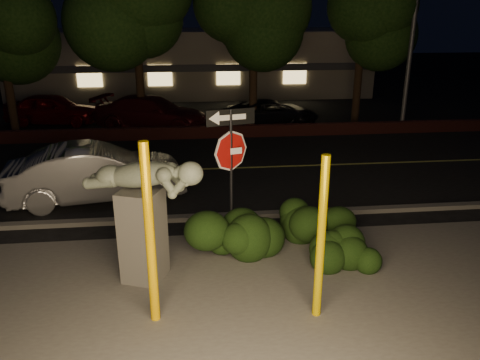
% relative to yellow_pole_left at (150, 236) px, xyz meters
% --- Properties ---
extents(ground, '(90.00, 90.00, 0.00)m').
position_rel_yellow_pole_left_xyz_m(ground, '(1.08, 11.17, -1.58)').
color(ground, black).
rests_on(ground, ground).
extents(patio, '(14.00, 6.00, 0.02)m').
position_rel_yellow_pole_left_xyz_m(patio, '(1.08, 0.17, -1.57)').
color(patio, '#4C4944').
rests_on(patio, ground).
extents(road, '(80.00, 8.00, 0.01)m').
position_rel_yellow_pole_left_xyz_m(road, '(1.08, 8.17, -1.57)').
color(road, black).
rests_on(road, ground).
extents(lane_marking, '(80.00, 0.12, 0.00)m').
position_rel_yellow_pole_left_xyz_m(lane_marking, '(1.08, 8.17, -1.56)').
color(lane_marking, '#ADAC45').
rests_on(lane_marking, road).
extents(curb, '(80.00, 0.25, 0.12)m').
position_rel_yellow_pole_left_xyz_m(curb, '(1.08, 4.07, -1.52)').
color(curb, '#4C4944').
rests_on(curb, ground).
extents(brick_wall, '(40.00, 0.35, 0.50)m').
position_rel_yellow_pole_left_xyz_m(brick_wall, '(1.08, 12.47, -1.33)').
color(brick_wall, '#441915').
rests_on(brick_wall, ground).
extents(parking_lot, '(40.00, 12.00, 0.01)m').
position_rel_yellow_pole_left_xyz_m(parking_lot, '(1.08, 18.17, -1.57)').
color(parking_lot, black).
rests_on(parking_lot, ground).
extents(building, '(22.00, 10.20, 4.00)m').
position_rel_yellow_pole_left_xyz_m(building, '(1.08, 26.16, 0.42)').
color(building, slate).
rests_on(building, ground).
extents(tree_far_d, '(4.40, 4.40, 7.42)m').
position_rel_yellow_pole_left_xyz_m(tree_far_d, '(8.58, 14.47, 3.84)').
color(tree_far_d, black).
rests_on(tree_far_d, ground).
extents(yellow_pole_left, '(0.16, 0.16, 3.16)m').
position_rel_yellow_pole_left_xyz_m(yellow_pole_left, '(0.00, 0.00, 0.00)').
color(yellow_pole_left, '#FCBA00').
rests_on(yellow_pole_left, ground).
extents(yellow_pole_right, '(0.15, 0.15, 2.91)m').
position_rel_yellow_pole_left_xyz_m(yellow_pole_right, '(2.77, -0.17, -0.12)').
color(yellow_pole_right, '#D8B500').
rests_on(yellow_pole_right, ground).
extents(signpost, '(1.03, 0.28, 3.11)m').
position_rel_yellow_pole_left_xyz_m(signpost, '(1.55, 2.57, 0.64)').
color(signpost, black).
rests_on(signpost, ground).
extents(sculpture, '(2.30, 1.34, 2.50)m').
position_rel_yellow_pole_left_xyz_m(sculpture, '(-0.23, 1.36, -0.04)').
color(sculpture, '#4C4944').
rests_on(sculpture, ground).
extents(hedge_center, '(2.23, 1.19, 1.12)m').
position_rel_yellow_pole_left_xyz_m(hedge_center, '(1.61, 2.09, -1.02)').
color(hedge_center, black).
rests_on(hedge_center, ground).
extents(hedge_right, '(2.00, 1.30, 1.22)m').
position_rel_yellow_pole_left_xyz_m(hedge_right, '(3.60, 2.59, -0.97)').
color(hedge_right, black).
rests_on(hedge_right, ground).
extents(hedge_far_right, '(1.30, 0.82, 0.90)m').
position_rel_yellow_pole_left_xyz_m(hedge_far_right, '(3.81, 1.38, -1.13)').
color(hedge_far_right, black).
rests_on(hedge_far_right, ground).
extents(silver_sedan, '(4.99, 2.51, 1.57)m').
position_rel_yellow_pole_left_xyz_m(silver_sedan, '(-1.92, 5.78, -0.79)').
color(silver_sedan, '#ADADB2').
rests_on(silver_sedan, ground).
extents(parked_car_red, '(4.51, 2.37, 1.46)m').
position_rel_yellow_pole_left_xyz_m(parked_car_red, '(-5.71, 15.89, -0.85)').
color(parked_car_red, '#65080C').
rests_on(parked_car_red, ground).
extents(parked_car_darkred, '(5.56, 3.62, 1.50)m').
position_rel_yellow_pole_left_xyz_m(parked_car_darkred, '(-0.98, 14.36, -0.83)').
color(parked_car_darkred, '#470F15').
rests_on(parked_car_darkred, ground).
extents(parked_car_dark, '(4.80, 2.97, 1.24)m').
position_rel_yellow_pole_left_xyz_m(parked_car_dark, '(4.50, 14.37, -0.96)').
color(parked_car_dark, black).
rests_on(parked_car_dark, ground).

